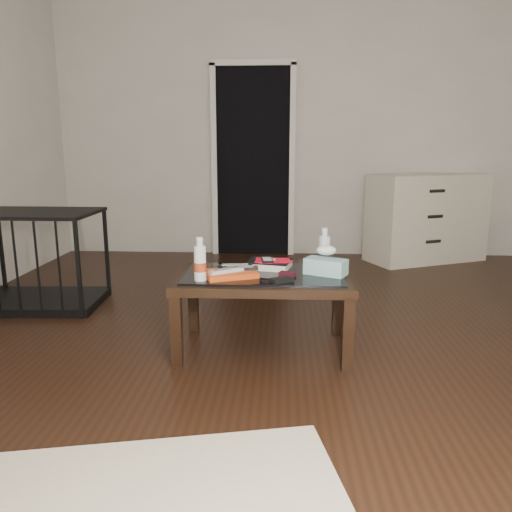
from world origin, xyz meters
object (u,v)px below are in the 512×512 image
Objects in this scene: coffee_table at (263,284)px; pet_crate at (38,275)px; dresser at (427,218)px; water_bottle_left at (200,259)px; textbook at (269,264)px; water_bottle_right at (324,248)px; tissue_box at (326,267)px.

pet_crate is (-1.71, 0.74, -0.17)m from coffee_table.
coffee_table is 2.92m from dresser.
pet_crate is at bearing -176.52° from dresser.
coffee_table is at bearing -146.89° from dresser.
dresser is at bearing 53.41° from water_bottle_left.
coffee_table is at bearing 26.49° from water_bottle_left.
pet_crate reaches higher than coffee_table.
textbook is at bearing -22.39° from pet_crate.
dresser is at bearing 61.30° from water_bottle_right.
tissue_box reaches higher than textbook.
dresser reaches higher than coffee_table.
dresser reaches higher than textbook.
pet_crate is at bearing -173.56° from tissue_box.
coffee_table is 0.77× the size of dresser.
dresser is 2.80m from textbook.
textbook is (0.03, 0.13, 0.09)m from coffee_table.
water_bottle_left is at bearing -153.51° from coffee_table.
dresser is 5.46× the size of water_bottle_right.
textbook is at bearing 39.32° from water_bottle_left.
water_bottle_right is (0.36, 0.17, 0.18)m from coffee_table.
coffee_table is 4.00× the size of textbook.
coffee_table is 4.20× the size of water_bottle_right.
water_bottle_right is at bearing -18.47° from pet_crate.
dresser is (1.60, 2.45, 0.05)m from coffee_table.
dresser is at bearing 24.07° from pet_crate.
dresser is 3.26m from water_bottle_left.
dresser is 5.65× the size of tissue_box.
dresser is at bearing 68.82° from textbook.
textbook is 1.05× the size of water_bottle_left.
water_bottle_left is at bearing -150.25° from dresser.
pet_crate is 1.69m from water_bottle_left.
coffee_table is at bearing -154.17° from water_bottle_right.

